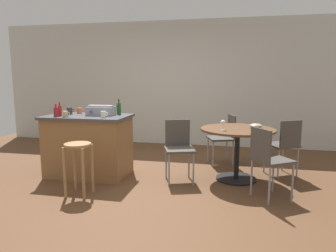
% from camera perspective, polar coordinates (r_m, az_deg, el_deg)
% --- Properties ---
extents(ground_plane, '(8.80, 8.80, 0.00)m').
position_cam_1_polar(ground_plane, '(4.52, -5.91, -10.18)').
color(ground_plane, brown).
extents(back_wall, '(8.00, 0.10, 2.70)m').
position_cam_1_polar(back_wall, '(6.87, 0.78, 7.86)').
color(back_wall, beige).
rests_on(back_wall, ground_plane).
extents(kitchen_island, '(1.24, 0.76, 0.92)m').
position_cam_1_polar(kitchen_island, '(4.82, -14.50, -3.49)').
color(kitchen_island, olive).
rests_on(kitchen_island, ground_plane).
extents(wooden_stool, '(0.33, 0.33, 0.67)m').
position_cam_1_polar(wooden_stool, '(4.03, -16.30, -5.65)').
color(wooden_stool, '#A37A4C').
rests_on(wooden_stool, ground_plane).
extents(dining_table, '(1.06, 1.06, 0.76)m').
position_cam_1_polar(dining_table, '(4.54, 12.73, -2.64)').
color(dining_table, black).
rests_on(dining_table, ground_plane).
extents(folding_chair_near, '(0.51, 0.51, 0.85)m').
position_cam_1_polar(folding_chair_near, '(5.34, 10.45, -1.73)').
color(folding_chair_near, '#47423D').
rests_on(folding_chair_near, ground_plane).
extents(folding_chair_far, '(0.51, 0.51, 0.87)m').
position_cam_1_polar(folding_chair_far, '(4.42, 2.00, -3.57)').
color(folding_chair_far, '#47423D').
rests_on(folding_chair_far, ground_plane).
extents(folding_chair_left, '(0.55, 0.55, 0.88)m').
position_cam_1_polar(folding_chair_left, '(3.92, 18.04, -5.47)').
color(folding_chair_left, '#47423D').
rests_on(folding_chair_left, ground_plane).
extents(folding_chair_right, '(0.55, 0.55, 0.86)m').
position_cam_1_polar(folding_chair_right, '(4.93, 20.81, -2.93)').
color(folding_chair_right, '#47423D').
rests_on(folding_chair_right, ground_plane).
extents(toolbox, '(0.40, 0.24, 0.15)m').
position_cam_1_polar(toolbox, '(4.70, -12.35, 2.80)').
color(toolbox, gray).
rests_on(toolbox, kitchen_island).
extents(bottle_0, '(0.06, 0.06, 0.20)m').
position_cam_1_polar(bottle_0, '(4.81, -19.42, 2.73)').
color(bottle_0, maroon).
rests_on(bottle_0, kitchen_island).
extents(bottle_1, '(0.07, 0.07, 0.24)m').
position_cam_1_polar(bottle_1, '(4.77, -9.10, 3.23)').
color(bottle_1, '#194C23').
rests_on(bottle_1, kitchen_island).
extents(bottle_2, '(0.07, 0.07, 0.18)m').
position_cam_1_polar(bottle_2, '(4.73, -20.04, 2.50)').
color(bottle_2, maroon).
rests_on(bottle_2, kitchen_island).
extents(cup_0, '(0.11, 0.07, 0.09)m').
position_cam_1_polar(cup_0, '(4.41, -11.85, 2.12)').
color(cup_0, white).
rests_on(cup_0, kitchen_island).
extents(cup_1, '(0.12, 0.08, 0.11)m').
position_cam_1_polar(cup_1, '(4.98, -17.78, 2.72)').
color(cup_1, '#383838').
rests_on(cup_1, kitchen_island).
extents(cup_2, '(0.11, 0.08, 0.08)m').
position_cam_1_polar(cup_2, '(4.64, -18.49, 2.12)').
color(cup_2, tan).
rests_on(cup_2, kitchen_island).
extents(cup_3, '(0.11, 0.07, 0.09)m').
position_cam_1_polar(cup_3, '(5.06, -16.11, 2.77)').
color(cup_3, '#DB6651').
rests_on(cup_3, kitchen_island).
extents(wine_glass, '(0.07, 0.07, 0.14)m').
position_cam_1_polar(wine_glass, '(4.30, 10.18, 0.63)').
color(wine_glass, silver).
rests_on(wine_glass, dining_table).
extents(serving_bowl, '(0.18, 0.18, 0.07)m').
position_cam_1_polar(serving_bowl, '(4.59, 15.99, 0.03)').
color(serving_bowl, tan).
rests_on(serving_bowl, dining_table).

